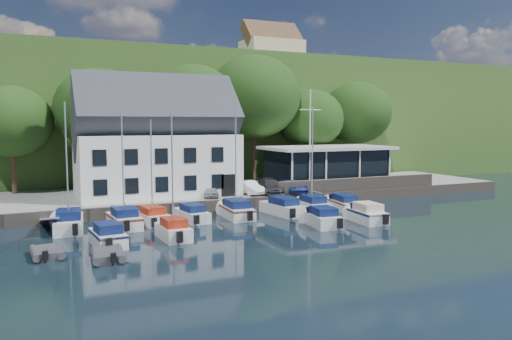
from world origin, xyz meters
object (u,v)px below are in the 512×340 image
object	(u,v)px
boat_r1_3	(192,212)
boat_r1_7	(343,202)
flagpole	(310,140)
boat_r2_1	(172,172)
boat_r1_0	(67,164)
boat_r1_5	(282,206)
car_silver	(210,191)
harbor_building	(156,147)
car_dgrey	(270,186)
boat_r1_4	(236,161)
boat_r1_2	(152,169)
car_blue	(292,186)
club_pavilion	(327,166)
dinghy_0	(47,251)
boat_r2_4	(366,212)
boat_r2_3	(322,216)
boat_r1_6	(312,160)
boat_r1_1	(123,164)
car_white	(249,187)
dinghy_1	(108,253)
boat_r2_0	(108,234)

from	to	relation	value
boat_r1_3	boat_r1_7	distance (m)	13.42
flagpole	boat_r2_1	bearing A→B (deg)	-147.65
boat_r1_0	boat_r2_1	bearing A→B (deg)	-35.74
boat_r1_5	car_silver	bearing A→B (deg)	121.61
harbor_building	boat_r1_7	xyz separation A→B (m)	(14.11, -9.41, -4.65)
car_silver	car_dgrey	world-z (taller)	car_dgrey
boat_r1_4	boat_r1_2	bearing A→B (deg)	-178.18
car_blue	boat_r1_4	world-z (taller)	boat_r1_4
club_pavilion	dinghy_0	distance (m)	31.66
harbor_building	boat_r2_4	bearing A→B (deg)	-48.57
boat_r2_1	boat_r1_7	bearing A→B (deg)	12.96
boat_r1_2	boat_r2_3	xyz separation A→B (m)	(11.25, -5.79, -3.46)
boat_r1_2	dinghy_0	size ratio (longest dim) A/B	2.91
boat_r1_6	car_silver	bearing A→B (deg)	144.74
boat_r1_1	boat_r1_6	world-z (taller)	boat_r1_1
boat_r2_3	dinghy_0	size ratio (longest dim) A/B	1.81
boat_r1_1	flagpole	bearing A→B (deg)	11.57
club_pavilion	boat_r2_3	size ratio (longest dim) A/B	2.54
car_white	boat_r1_0	distance (m)	17.11
boat_r2_4	boat_r1_0	bearing A→B (deg)	169.46
flagpole	dinghy_1	distance (m)	25.56
flagpole	boat_r2_0	bearing A→B (deg)	-152.99
boat_r2_1	boat_r2_3	size ratio (longest dim) A/B	1.69
flagpole	car_silver	bearing A→B (deg)	179.82
harbor_building	boat_r2_1	size ratio (longest dim) A/B	1.64
car_blue	boat_r1_3	xyz separation A→B (m)	(-11.26, -4.58, -0.96)
boat_r1_5	club_pavilion	bearing A→B (deg)	34.13
club_pavilion	boat_r1_0	bearing A→B (deg)	-162.85
boat_r1_0	boat_r1_7	distance (m)	22.72
boat_r1_5	harbor_building	bearing A→B (deg)	125.23
boat_r1_2	dinghy_1	bearing A→B (deg)	-125.70
club_pavilion	car_silver	world-z (taller)	club_pavilion
car_dgrey	boat_r1_1	size ratio (longest dim) A/B	0.49
boat_r1_7	boat_r2_1	distance (m)	17.29
boat_r1_1	boat_r1_5	xyz separation A→B (m)	(12.84, -0.03, -3.88)
boat_r1_4	boat_r1_5	size ratio (longest dim) A/B	1.42
boat_r1_6	boat_r2_1	xyz separation A→B (m)	(-13.35, -4.91, -0.08)
boat_r1_2	dinghy_1	distance (m)	10.50
harbor_building	boat_r1_4	world-z (taller)	harbor_building
car_blue	boat_r2_3	distance (m)	10.83
boat_r2_4	car_dgrey	bearing A→B (deg)	110.52
car_blue	boat_r1_2	xyz separation A→B (m)	(-14.31, -4.56, 2.55)
boat_r1_5	boat_r1_6	distance (m)	4.69
boat_r2_3	dinghy_0	bearing A→B (deg)	-169.47
boat_r2_1	boat_r2_4	distance (m)	15.38
boat_r1_5	boat_r2_3	bearing A→B (deg)	-91.21
boat_r1_3	flagpole	bearing A→B (deg)	12.99
club_pavilion	dinghy_0	world-z (taller)	club_pavilion
car_dgrey	boat_r1_1	bearing A→B (deg)	-149.62
boat_r2_4	boat_r1_1	bearing A→B (deg)	167.58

